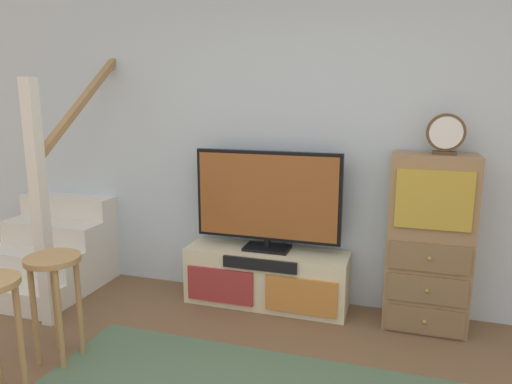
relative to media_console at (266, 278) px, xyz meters
The scene contains 7 objects.
back_wall 1.19m from the media_console, 41.70° to the left, with size 6.40×0.12×2.70m, color silver.
media_console is the anchor object (origin of this frame).
television 0.65m from the media_console, 90.00° to the left, with size 1.17×0.22×0.79m.
side_cabinet 1.28m from the media_console, ahead, with size 0.58×0.38×1.28m.
desk_clock 1.73m from the media_console, ahead, with size 0.25×0.08×0.28m.
staircase 1.94m from the media_console, behind, with size 1.00×1.36×2.20m.
bar_stool_far 1.60m from the media_console, 131.55° to the right, with size 0.34×0.34×0.70m.
Camera 1 is at (0.70, -1.25, 1.69)m, focal length 33.05 mm.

